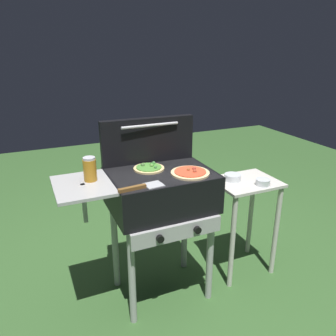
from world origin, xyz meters
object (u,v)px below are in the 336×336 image
(topping_bowl_near, at_px, (233,177))
(topping_bowl_far, at_px, (263,182))
(sauce_jar, at_px, (90,169))
(prep_table, at_px, (244,207))
(pizza_pepperoni, at_px, (190,172))
(pizza_veggie, at_px, (149,168))
(grill, at_px, (159,194))
(spatula, at_px, (141,187))

(topping_bowl_near, height_order, topping_bowl_far, same)
(sauce_jar, distance_m, topping_bowl_near, 1.02)
(topping_bowl_near, distance_m, topping_bowl_far, 0.21)
(prep_table, bearing_deg, pizza_pepperoni, -168.81)
(pizza_veggie, height_order, pizza_pepperoni, pizza_veggie)
(grill, relative_size, sauce_jar, 6.77)
(pizza_veggie, xyz_separation_m, topping_bowl_near, (0.62, -0.03, -0.16))
(topping_bowl_near, bearing_deg, spatula, -162.98)
(grill, bearing_deg, sauce_jar, 174.06)
(pizza_pepperoni, relative_size, sauce_jar, 1.68)
(prep_table, xyz_separation_m, topping_bowl_near, (-0.09, 0.05, 0.23))
(sauce_jar, relative_size, spatula, 0.54)
(prep_table, height_order, topping_bowl_near, topping_bowl_near)
(grill, distance_m, topping_bowl_far, 0.73)
(grill, xyz_separation_m, prep_table, (0.67, 0.00, -0.23))
(pizza_pepperoni, xyz_separation_m, sauce_jar, (-0.58, 0.14, 0.06))
(pizza_pepperoni, xyz_separation_m, topping_bowl_near, (0.42, 0.15, -0.15))
(prep_table, xyz_separation_m, topping_bowl_far, (0.05, -0.11, 0.23))
(grill, relative_size, topping_bowl_near, 8.12)
(pizza_veggie, height_order, topping_bowl_near, pizza_veggie)
(pizza_veggie, xyz_separation_m, topping_bowl_far, (0.76, -0.19, -0.16))
(sauce_jar, relative_size, prep_table, 0.19)
(pizza_veggie, relative_size, topping_bowl_far, 2.01)
(grill, relative_size, prep_table, 1.31)
(pizza_pepperoni, height_order, sauce_jar, sauce_jar)
(grill, distance_m, spatula, 0.30)
(pizza_pepperoni, bearing_deg, prep_table, 11.19)
(grill, height_order, topping_bowl_near, grill)
(pizza_veggie, relative_size, pizza_pepperoni, 0.82)
(pizza_pepperoni, height_order, prep_table, pizza_pepperoni)
(prep_table, bearing_deg, spatula, -167.64)
(sauce_jar, xyz_separation_m, prep_table, (1.09, -0.04, -0.44))
(spatula, distance_m, topping_bowl_near, 0.82)
(pizza_veggie, bearing_deg, topping_bowl_near, -2.73)
(grill, bearing_deg, prep_table, 0.37)
(spatula, relative_size, topping_bowl_near, 2.23)
(pizza_veggie, distance_m, pizza_pepperoni, 0.27)
(sauce_jar, bearing_deg, pizza_veggie, 5.91)
(grill, xyz_separation_m, spatula, (-0.18, -0.18, 0.15))
(sauce_jar, height_order, topping_bowl_near, sauce_jar)
(sauce_jar, xyz_separation_m, spatula, (0.23, -0.23, -0.06))
(prep_table, distance_m, topping_bowl_far, 0.26)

